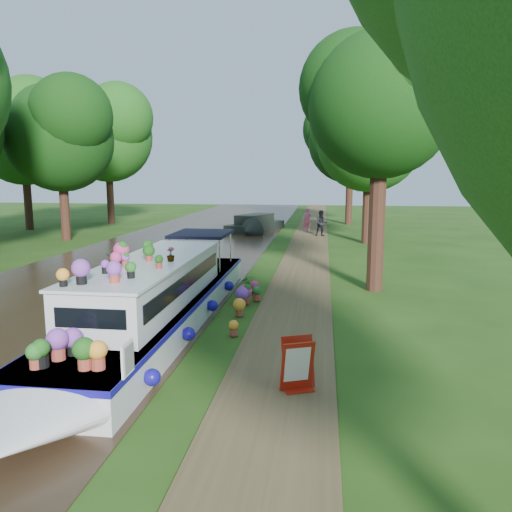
% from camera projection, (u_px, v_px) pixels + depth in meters
% --- Properties ---
extents(ground, '(100.00, 100.00, 0.00)m').
position_uv_depth(ground, '(254.00, 309.00, 14.94)').
color(ground, '#204210').
rests_on(ground, ground).
extents(canal_water, '(10.00, 100.00, 0.02)m').
position_uv_depth(canal_water, '(66.00, 302.00, 15.73)').
color(canal_water, black).
rests_on(canal_water, ground).
extents(towpath, '(2.20, 100.00, 0.03)m').
position_uv_depth(towpath, '(294.00, 310.00, 14.78)').
color(towpath, '#4E3E24').
rests_on(towpath, ground).
extents(plant_boat, '(2.29, 13.52, 2.22)m').
position_uv_depth(plant_boat, '(154.00, 299.00, 12.68)').
color(plant_boat, silver).
rests_on(plant_boat, canal_water).
extents(tree_near_overhang, '(5.52, 5.28, 8.99)m').
position_uv_depth(tree_near_overhang, '(381.00, 94.00, 16.35)').
color(tree_near_overhang, black).
rests_on(tree_near_overhang, ground).
extents(tree_near_mid, '(6.90, 6.60, 9.40)m').
position_uv_depth(tree_near_mid, '(370.00, 130.00, 28.04)').
color(tree_near_mid, black).
rests_on(tree_near_mid, ground).
extents(tree_near_far, '(7.59, 7.26, 10.30)m').
position_uv_depth(tree_near_far, '(351.00, 134.00, 38.77)').
color(tree_near_far, black).
rests_on(tree_near_far, ground).
extents(tree_far_c, '(7.13, 6.82, 9.59)m').
position_uv_depth(tree_far_c, '(60.00, 130.00, 29.42)').
color(tree_far_c, black).
rests_on(tree_far_c, ground).
extents(tree_far_d, '(8.05, 7.70, 10.85)m').
position_uv_depth(tree_far_d, '(107.00, 130.00, 39.26)').
color(tree_far_d, black).
rests_on(tree_far_d, ground).
extents(tree_far_h, '(7.82, 7.48, 10.49)m').
position_uv_depth(tree_far_h, '(23.00, 128.00, 34.94)').
color(tree_far_h, black).
rests_on(tree_far_h, ground).
extents(second_boat, '(3.76, 6.53, 1.18)m').
position_uv_depth(second_boat, '(255.00, 224.00, 34.91)').
color(second_boat, black).
rests_on(second_boat, canal_water).
extents(sandwich_board, '(0.67, 0.69, 0.98)m').
position_uv_depth(sandwich_board, '(298.00, 367.00, 9.26)').
color(sandwich_board, '#A61A0B').
rests_on(sandwich_board, towpath).
extents(pedestrian_pink, '(0.62, 0.45, 1.59)m').
position_uv_depth(pedestrian_pink, '(307.00, 220.00, 34.71)').
color(pedestrian_pink, '#D85970').
rests_on(pedestrian_pink, towpath).
extents(pedestrian_dark, '(0.91, 0.77, 1.65)m').
position_uv_depth(pedestrian_dark, '(322.00, 223.00, 31.99)').
color(pedestrian_dark, black).
rests_on(pedestrian_dark, towpath).
extents(verge_plant, '(0.51, 0.48, 0.46)m').
position_uv_depth(verge_plant, '(248.00, 282.00, 17.55)').
color(verge_plant, '#29621D').
rests_on(verge_plant, ground).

